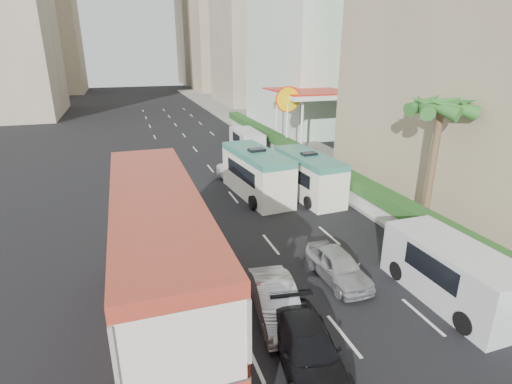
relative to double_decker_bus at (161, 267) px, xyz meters
name	(u,v)px	position (x,y,z in m)	size (l,w,h in m)	color
ground_plane	(326,300)	(6.00, 0.00, -2.53)	(200.00, 200.00, 0.00)	black
double_decker_bus	(161,267)	(0.00, 0.00, 0.00)	(2.50, 11.00, 5.06)	#A93A27
car_silver_lane_a	(276,316)	(3.81, -0.33, -2.53)	(1.38, 3.95, 1.30)	#AEB1B5
car_silver_lane_b	(337,279)	(7.12, 1.17, -2.53)	(1.51, 3.76, 1.28)	#AEB1B5
car_black	(307,364)	(3.87, -2.79, -2.53)	(1.76, 4.33, 1.26)	black
van_asset	(243,183)	(6.99, 14.60, -2.53)	(2.33, 5.05, 1.40)	silver
minibus_near	(257,174)	(7.16, 11.91, -1.04)	(2.23, 6.70, 2.97)	silver
minibus_far	(308,176)	(10.27, 10.76, -1.15)	(2.07, 6.22, 2.76)	silver
panel_van_near	(452,273)	(10.51, -1.36, -1.42)	(2.21, 5.53, 2.21)	silver
panel_van_far	(247,142)	(9.97, 23.23, -1.52)	(2.03, 5.06, 2.03)	silver
sidewalk	(289,144)	(15.00, 25.00, -2.44)	(6.00, 120.00, 0.18)	#99968C
kerb_wall	(312,170)	(12.20, 14.00, -1.85)	(0.30, 44.00, 1.00)	silver
hedge	(313,159)	(12.20, 14.00, -1.00)	(1.10, 44.00, 0.70)	#2D6626
palm_tree	(432,169)	(13.80, 4.00, 0.85)	(0.36, 0.36, 6.40)	brown
shell_station	(308,120)	(16.00, 23.00, 0.22)	(6.50, 8.00, 5.50)	silver
tower_far_b	(204,6)	(23.00, 104.00, 17.47)	(14.00, 14.00, 40.00)	tan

